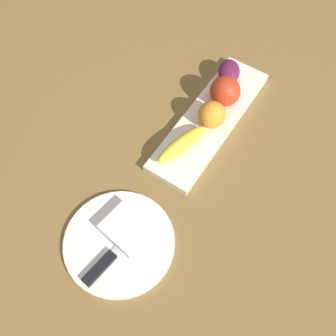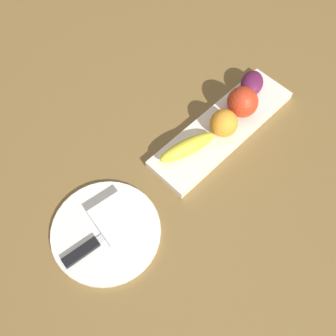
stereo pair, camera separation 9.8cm
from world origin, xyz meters
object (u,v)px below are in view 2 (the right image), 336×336
at_px(banana, 188,147).
at_px(knife, 87,248).
at_px(fruit_tray, 222,128).
at_px(orange_near_apple, 224,123).
at_px(dinner_plate, 106,232).
at_px(grape_bunch, 252,83).
at_px(apple, 243,102).
at_px(folded_napkin, 115,219).

relative_size(banana, knife, 0.87).
bearing_deg(fruit_tray, orange_near_apple, -144.01).
bearing_deg(orange_near_apple, knife, 179.29).
bearing_deg(dinner_plate, grape_bunch, 3.03).
xyz_separation_m(apple, grape_bunch, (0.08, 0.03, -0.02)).
xyz_separation_m(grape_bunch, folded_napkin, (-0.53, -0.03, -0.02)).
xyz_separation_m(apple, orange_near_apple, (-0.08, -0.01, -0.01)).
bearing_deg(grape_bunch, orange_near_apple, -166.55).
height_order(fruit_tray, dinner_plate, fruit_tray).
bearing_deg(knife, folded_napkin, 9.69).
relative_size(fruit_tray, orange_near_apple, 6.13).
relative_size(fruit_tray, folded_napkin, 4.31).
height_order(grape_bunch, dinner_plate, grape_bunch).
distance_m(grape_bunch, folded_napkin, 0.53).
height_order(apple, grape_bunch, apple).
xyz_separation_m(fruit_tray, dinner_plate, (-0.41, 0.00, -0.01)).
relative_size(orange_near_apple, knife, 0.40).
distance_m(dinner_plate, knife, 0.06).
xyz_separation_m(folded_napkin, knife, (-0.09, -0.00, -0.01)).
distance_m(fruit_tray, banana, 0.13).
relative_size(dinner_plate, folded_napkin, 2.51).
height_order(fruit_tray, banana, banana).
height_order(grape_bunch, folded_napkin, grape_bunch).
height_order(folded_napkin, knife, folded_napkin).
distance_m(fruit_tray, folded_napkin, 0.38).
xyz_separation_m(banana, dinner_plate, (-0.29, -0.01, -0.04)).
bearing_deg(apple, dinner_plate, 179.79).
height_order(fruit_tray, orange_near_apple, orange_near_apple).
relative_size(fruit_tray, knife, 2.46).
xyz_separation_m(dinner_plate, knife, (-0.06, -0.00, 0.01)).
height_order(banana, grape_bunch, grape_bunch).
relative_size(apple, knife, 0.46).
relative_size(apple, grape_bunch, 0.98).
distance_m(orange_near_apple, folded_napkin, 0.37).
distance_m(apple, orange_near_apple, 0.08).
relative_size(apple, folded_napkin, 0.80).
bearing_deg(knife, orange_near_apple, 6.42).
height_order(apple, orange_near_apple, apple).
distance_m(folded_napkin, knife, 0.09).
distance_m(grape_bunch, knife, 0.62).
bearing_deg(apple, orange_near_apple, -174.47).
distance_m(banana, dinner_plate, 0.29).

